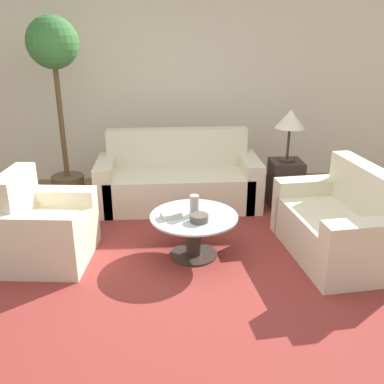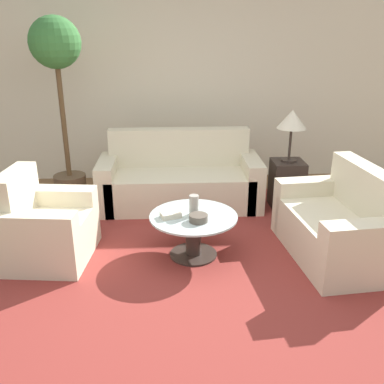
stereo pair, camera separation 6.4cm
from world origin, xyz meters
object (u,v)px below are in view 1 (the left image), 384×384
object	(u,v)px
armchair	(44,231)
vase	(194,205)
book_stack	(171,215)
potted_plant	(56,76)
bowl	(199,218)
loveseat	(340,226)
coffee_table	(194,230)
sofa_main	(178,181)
table_lamp	(290,121)

from	to	relation	value
armchair	vase	bearing A→B (deg)	-84.89
book_stack	armchair	bearing A→B (deg)	158.23
potted_plant	bowl	distance (m)	2.46
loveseat	book_stack	world-z (taller)	loveseat
vase	bowl	world-z (taller)	vase
potted_plant	bowl	world-z (taller)	potted_plant
armchair	bowl	world-z (taller)	armchair
coffee_table	bowl	xyz separation A→B (m)	(0.04, -0.13, 0.18)
sofa_main	potted_plant	bearing A→B (deg)	172.11
bowl	sofa_main	bearing A→B (deg)	95.06
table_lamp	bowl	bearing A→B (deg)	-132.06
bowl	book_stack	world-z (taller)	bowl
coffee_table	sofa_main	bearing A→B (deg)	93.95
vase	table_lamp	bearing A→B (deg)	43.54
armchair	coffee_table	bearing A→B (deg)	-85.61
bowl	vase	bearing A→B (deg)	102.02
bowl	book_stack	size ratio (longest dim) A/B	0.82
loveseat	book_stack	distance (m)	1.59
bowl	coffee_table	bearing A→B (deg)	105.62
sofa_main	book_stack	world-z (taller)	sofa_main
coffee_table	book_stack	world-z (taller)	book_stack
book_stack	bowl	bearing A→B (deg)	-41.16
vase	sofa_main	bearing A→B (deg)	94.23
bowl	book_stack	xyz separation A→B (m)	(-0.25, 0.10, -0.01)
loveseat	vase	size ratio (longest dim) A/B	6.96
sofa_main	vase	world-z (taller)	sofa_main
armchair	book_stack	xyz separation A→B (m)	(1.17, -0.07, 0.15)
table_lamp	potted_plant	bearing A→B (deg)	172.06
sofa_main	book_stack	distance (m)	1.35
coffee_table	table_lamp	size ratio (longest dim) A/B	1.36
loveseat	bowl	world-z (taller)	loveseat
armchair	bowl	distance (m)	1.44
coffee_table	book_stack	distance (m)	0.27
table_lamp	vase	world-z (taller)	table_lamp
sofa_main	potted_plant	world-z (taller)	potted_plant
loveseat	potted_plant	world-z (taller)	potted_plant
table_lamp	book_stack	xyz separation A→B (m)	(-1.39, -1.16, -0.61)
armchair	coffee_table	size ratio (longest dim) A/B	1.09
table_lamp	book_stack	world-z (taller)	table_lamp
armchair	book_stack	distance (m)	1.19
coffee_table	table_lamp	bearing A→B (deg)	43.85
armchair	vase	distance (m)	1.41
potted_plant	bowl	xyz separation A→B (m)	(1.49, -1.63, -1.07)
loveseat	vase	world-z (taller)	loveseat
sofa_main	coffee_table	bearing A→B (deg)	-86.05
sofa_main	coffee_table	world-z (taller)	sofa_main
table_lamp	book_stack	bearing A→B (deg)	-140.09
potted_plant	book_stack	xyz separation A→B (m)	(1.24, -1.53, -1.07)
sofa_main	coffee_table	xyz separation A→B (m)	(0.09, -1.31, -0.02)
armchair	loveseat	distance (m)	2.75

